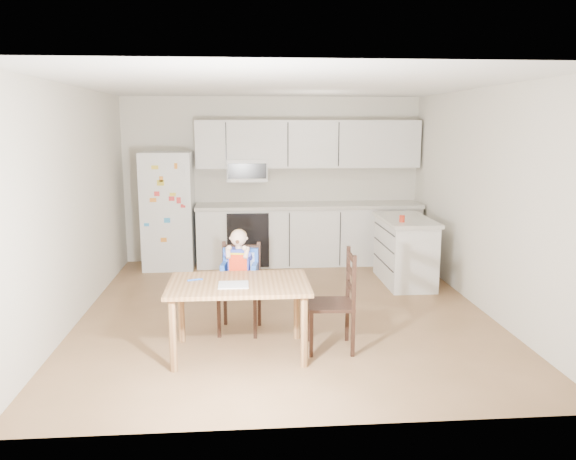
{
  "coord_description": "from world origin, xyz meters",
  "views": [
    {
      "loc": [
        -0.45,
        -6.1,
        2.1
      ],
      "look_at": [
        -0.01,
        -0.57,
        1.05
      ],
      "focal_mm": 35.0,
      "sensor_mm": 36.0,
      "label": 1
    }
  ],
  "objects_px": {
    "refrigerator": "(169,210)",
    "red_cup": "(402,219)",
    "dining_table": "(239,292)",
    "chair_side": "(340,294)",
    "kitchen_island": "(405,250)",
    "chair_booster": "(240,270)"
  },
  "relations": [
    {
      "from": "kitchen_island",
      "to": "chair_booster",
      "type": "distance_m",
      "value": 2.71
    },
    {
      "from": "refrigerator",
      "to": "red_cup",
      "type": "xyz_separation_m",
      "value": [
        3.09,
        -1.42,
        0.07
      ]
    },
    {
      "from": "red_cup",
      "to": "chair_booster",
      "type": "height_order",
      "value": "chair_booster"
    },
    {
      "from": "kitchen_island",
      "to": "chair_side",
      "type": "xyz_separation_m",
      "value": [
        -1.24,
        -2.16,
        0.09
      ]
    },
    {
      "from": "chair_booster",
      "to": "refrigerator",
      "type": "bearing_deg",
      "value": 119.38
    },
    {
      "from": "refrigerator",
      "to": "kitchen_island",
      "type": "bearing_deg",
      "value": -19.07
    },
    {
      "from": "kitchen_island",
      "to": "chair_side",
      "type": "distance_m",
      "value": 2.49
    },
    {
      "from": "red_cup",
      "to": "refrigerator",
      "type": "bearing_deg",
      "value": 155.32
    },
    {
      "from": "refrigerator",
      "to": "dining_table",
      "type": "height_order",
      "value": "refrigerator"
    },
    {
      "from": "refrigerator",
      "to": "kitchen_island",
      "type": "height_order",
      "value": "refrigerator"
    },
    {
      "from": "dining_table",
      "to": "chair_side",
      "type": "distance_m",
      "value": 0.95
    },
    {
      "from": "dining_table",
      "to": "chair_side",
      "type": "bearing_deg",
      "value": 2.77
    },
    {
      "from": "red_cup",
      "to": "chair_booster",
      "type": "xyz_separation_m",
      "value": [
        -2.04,
        -1.29,
        -0.28
      ]
    },
    {
      "from": "dining_table",
      "to": "chair_booster",
      "type": "bearing_deg",
      "value": 89.41
    },
    {
      "from": "red_cup",
      "to": "kitchen_island",
      "type": "bearing_deg",
      "value": 65.04
    },
    {
      "from": "dining_table",
      "to": "chair_side",
      "type": "relative_size",
      "value": 1.34
    },
    {
      "from": "kitchen_island",
      "to": "red_cup",
      "type": "relative_size",
      "value": 13.66
    },
    {
      "from": "red_cup",
      "to": "dining_table",
      "type": "xyz_separation_m",
      "value": [
        -2.04,
        -1.9,
        -0.33
      ]
    },
    {
      "from": "refrigerator",
      "to": "dining_table",
      "type": "distance_m",
      "value": 3.49
    },
    {
      "from": "red_cup",
      "to": "chair_booster",
      "type": "bearing_deg",
      "value": -147.72
    },
    {
      "from": "refrigerator",
      "to": "red_cup",
      "type": "distance_m",
      "value": 3.4
    },
    {
      "from": "refrigerator",
      "to": "red_cup",
      "type": "relative_size",
      "value": 19.51
    }
  ]
}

